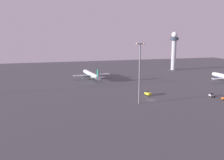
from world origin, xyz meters
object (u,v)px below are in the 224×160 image
object	(u,v)px
control_tower	(174,48)
pushback_tug	(211,95)
baggage_tractor	(148,93)
airplane_near_gate	(92,75)
apron_light_east	(140,70)

from	to	relation	value
control_tower	pushback_tug	distance (m)	110.44
control_tower	baggage_tractor	size ratio (longest dim) A/B	8.55
baggage_tractor	airplane_near_gate	bearing A→B (deg)	100.26
baggage_tractor	apron_light_east	bearing A→B (deg)	-136.77
pushback_tug	apron_light_east	size ratio (longest dim) A/B	0.11
pushback_tug	baggage_tractor	xyz separation A→B (m)	(-31.98, 13.01, 0.11)
airplane_near_gate	pushback_tug	xyz separation A→B (m)	(51.56, -73.07, -2.56)
pushback_tug	baggage_tractor	world-z (taller)	baggage_tractor
control_tower	apron_light_east	distance (m)	130.70
control_tower	apron_light_east	size ratio (longest dim) A/B	1.25
pushback_tug	apron_light_east	xyz separation A→B (m)	(-43.31, -0.99, 15.78)
airplane_near_gate	apron_light_east	size ratio (longest dim) A/B	1.25
control_tower	airplane_near_gate	size ratio (longest dim) A/B	1.00
airplane_near_gate	apron_light_east	distance (m)	75.68
control_tower	pushback_tug	xyz separation A→B (m)	(-37.02, -102.01, -20.53)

